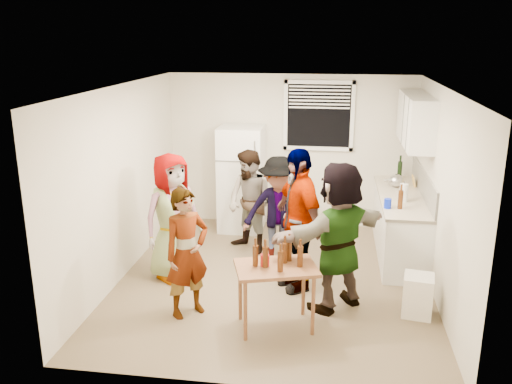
% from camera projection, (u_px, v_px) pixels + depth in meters
% --- Properties ---
extents(room, '(4.00, 4.50, 2.50)m').
position_uv_depth(room, '(274.00, 280.00, 7.12)').
color(room, silver).
rests_on(room, ground).
extents(window, '(1.12, 0.10, 1.06)m').
position_uv_depth(window, '(319.00, 116.00, 8.63)').
color(window, white).
rests_on(window, room).
extents(refrigerator, '(0.70, 0.70, 1.70)m').
position_uv_depth(refrigerator, '(242.00, 179.00, 8.77)').
color(refrigerator, white).
rests_on(refrigerator, ground).
extents(counter_lower, '(0.60, 2.20, 0.86)m').
position_uv_depth(counter_lower, '(400.00, 226.00, 7.86)').
color(counter_lower, white).
rests_on(counter_lower, ground).
extents(countertop, '(0.64, 2.22, 0.04)m').
position_uv_depth(countertop, '(402.00, 196.00, 7.73)').
color(countertop, beige).
rests_on(countertop, counter_lower).
extents(backsplash, '(0.03, 2.20, 0.36)m').
position_uv_depth(backsplash, '(424.00, 184.00, 7.63)').
color(backsplash, '#B4B1A6').
rests_on(backsplash, countertop).
extents(upper_cabinets, '(0.34, 1.60, 0.70)m').
position_uv_depth(upper_cabinets, '(416.00, 120.00, 7.60)').
color(upper_cabinets, white).
rests_on(upper_cabinets, room).
extents(kettle, '(0.26, 0.21, 0.21)m').
position_uv_depth(kettle, '(395.00, 187.00, 8.12)').
color(kettle, silver).
rests_on(kettle, countertop).
extents(paper_towel, '(0.11, 0.11, 0.25)m').
position_uv_depth(paper_towel, '(403.00, 201.00, 7.43)').
color(paper_towel, white).
rests_on(paper_towel, countertop).
extents(wine_bottle, '(0.07, 0.07, 0.28)m').
position_uv_depth(wine_bottle, '(399.00, 179.00, 8.56)').
color(wine_bottle, black).
rests_on(wine_bottle, countertop).
extents(beer_bottle_counter, '(0.06, 0.06, 0.25)m').
position_uv_depth(beer_bottle_counter, '(400.00, 209.00, 7.11)').
color(beer_bottle_counter, '#47230C').
rests_on(beer_bottle_counter, countertop).
extents(blue_cup, '(0.10, 0.10, 0.13)m').
position_uv_depth(blue_cup, '(387.00, 208.00, 7.14)').
color(blue_cup, '#0C26D7').
rests_on(blue_cup, countertop).
extents(picture_frame, '(0.02, 0.19, 0.16)m').
position_uv_depth(picture_frame, '(414.00, 181.00, 8.15)').
color(picture_frame, '#E6B04D').
rests_on(picture_frame, countertop).
extents(trash_bin, '(0.37, 0.37, 0.48)m').
position_uv_depth(trash_bin, '(418.00, 295.00, 6.18)').
color(trash_bin, white).
rests_on(trash_bin, ground).
extents(serving_table, '(0.99, 0.80, 0.73)m').
position_uv_depth(serving_table, '(275.00, 326.00, 5.99)').
color(serving_table, brown).
rests_on(serving_table, ground).
extents(beer_bottle_table, '(0.06, 0.06, 0.23)m').
position_uv_depth(beer_bottle_table, '(265.00, 267.00, 5.76)').
color(beer_bottle_table, '#47230C').
rests_on(beer_bottle_table, serving_table).
extents(red_cup, '(0.10, 0.10, 0.13)m').
position_uv_depth(red_cup, '(265.00, 266.00, 5.79)').
color(red_cup, maroon).
rests_on(red_cup, serving_table).
extents(guest_grey, '(1.80, 1.73, 0.53)m').
position_uv_depth(guest_grey, '(175.00, 276.00, 7.23)').
color(guest_grey, gray).
rests_on(guest_grey, ground).
extents(guest_stripe, '(1.45, 1.44, 0.36)m').
position_uv_depth(guest_stripe, '(189.00, 313.00, 6.28)').
color(guest_stripe, '#141933').
rests_on(guest_stripe, ground).
extents(guest_back_left, '(1.50, 1.66, 0.58)m').
position_uv_depth(guest_back_left, '(250.00, 251.00, 8.08)').
color(guest_back_left, brown).
rests_on(guest_back_left, ground).
extents(guest_back_right, '(1.27, 1.69, 0.57)m').
position_uv_depth(guest_back_right, '(278.00, 261.00, 7.71)').
color(guest_back_right, '#44444A').
rests_on(guest_back_right, ground).
extents(guest_black, '(2.10, 1.83, 0.44)m').
position_uv_depth(guest_black, '(296.00, 286.00, 6.94)').
color(guest_black, black).
rests_on(guest_black, ground).
extents(guest_orange, '(2.40, 2.41, 0.52)m').
position_uv_depth(guest_orange, '(335.00, 306.00, 6.44)').
color(guest_orange, '#BE7340').
rests_on(guest_orange, ground).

